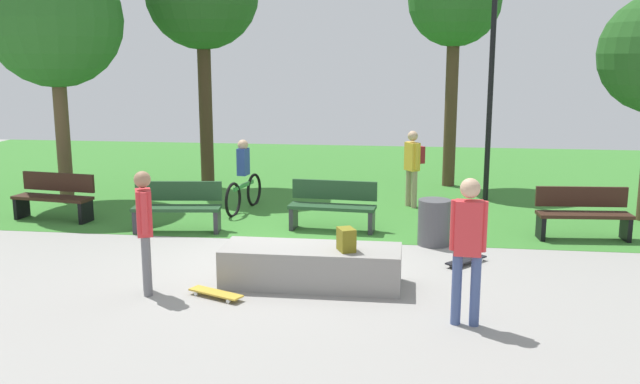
{
  "coord_description": "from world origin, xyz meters",
  "views": [
    {
      "loc": [
        1.98,
        -10.44,
        3.21
      ],
      "look_at": [
        0.63,
        -0.32,
        1.16
      ],
      "focal_mm": 38.58,
      "sensor_mm": 36.0,
      "label": 1
    }
  ],
  "objects_px": {
    "tree_broad_elm": "(455,3)",
    "park_bench_near_path": "(177,206)",
    "lamp_post": "(491,72)",
    "cyclist_on_bicycle": "(244,181)",
    "skater_performing_trick": "(144,223)",
    "trash_bin": "(434,222)",
    "park_bench_center_lawn": "(55,196)",
    "skateboard_spare": "(466,260)",
    "park_bench_near_lamppost": "(333,205)",
    "concrete_ledge": "(311,266)",
    "park_bench_far_right": "(583,212)",
    "backpack_on_ledge": "(346,240)",
    "skater_watching": "(468,240)",
    "pedestrian_with_backpack": "(413,162)",
    "skateboard_by_ledge": "(216,293)",
    "tree_slender_maple": "(54,21)"
  },
  "relations": [
    {
      "from": "tree_broad_elm",
      "to": "park_bench_near_path",
      "type": "bearing_deg",
      "value": -134.64
    },
    {
      "from": "lamp_post",
      "to": "cyclist_on_bicycle",
      "type": "relative_size",
      "value": 2.61
    },
    {
      "from": "skater_performing_trick",
      "to": "cyclist_on_bicycle",
      "type": "relative_size",
      "value": 0.94
    },
    {
      "from": "skater_performing_trick",
      "to": "trash_bin",
      "type": "xyz_separation_m",
      "value": [
        3.95,
        3.0,
        -0.6
      ]
    },
    {
      "from": "park_bench_center_lawn",
      "to": "trash_bin",
      "type": "xyz_separation_m",
      "value": [
        7.36,
        -0.87,
        -0.09
      ]
    },
    {
      "from": "park_bench_near_path",
      "to": "park_bench_center_lawn",
      "type": "bearing_deg",
      "value": 168.21
    },
    {
      "from": "skateboard_spare",
      "to": "trash_bin",
      "type": "bearing_deg",
      "value": 113.68
    },
    {
      "from": "skateboard_spare",
      "to": "park_bench_near_lamppost",
      "type": "relative_size",
      "value": 0.45
    },
    {
      "from": "concrete_ledge",
      "to": "park_bench_center_lawn",
      "type": "xyz_separation_m",
      "value": [
        -5.59,
        3.23,
        0.2
      ]
    },
    {
      "from": "skater_performing_trick",
      "to": "skateboard_spare",
      "type": "xyz_separation_m",
      "value": [
        4.42,
        1.92,
        -0.93
      ]
    },
    {
      "from": "park_bench_far_right",
      "to": "tree_broad_elm",
      "type": "bearing_deg",
      "value": 113.63
    },
    {
      "from": "backpack_on_ledge",
      "to": "skater_performing_trick",
      "type": "distance_m",
      "value": 2.74
    },
    {
      "from": "skater_performing_trick",
      "to": "skateboard_spare",
      "type": "height_order",
      "value": "skater_performing_trick"
    },
    {
      "from": "park_bench_far_right",
      "to": "skater_watching",
      "type": "bearing_deg",
      "value": -118.52
    },
    {
      "from": "skater_watching",
      "to": "park_bench_far_right",
      "type": "bearing_deg",
      "value": 61.48
    },
    {
      "from": "skateboard_spare",
      "to": "pedestrian_with_backpack",
      "type": "relative_size",
      "value": 0.45
    },
    {
      "from": "skater_watching",
      "to": "park_bench_near_path",
      "type": "relative_size",
      "value": 1.09
    },
    {
      "from": "park_bench_near_path",
      "to": "pedestrian_with_backpack",
      "type": "height_order",
      "value": "pedestrian_with_backpack"
    },
    {
      "from": "trash_bin",
      "to": "pedestrian_with_backpack",
      "type": "height_order",
      "value": "pedestrian_with_backpack"
    },
    {
      "from": "skater_performing_trick",
      "to": "skateboard_by_ledge",
      "type": "bearing_deg",
      "value": -3.14
    },
    {
      "from": "pedestrian_with_backpack",
      "to": "park_bench_far_right",
      "type": "bearing_deg",
      "value": -36.69
    },
    {
      "from": "skateboard_by_ledge",
      "to": "park_bench_far_right",
      "type": "height_order",
      "value": "park_bench_far_right"
    },
    {
      "from": "backpack_on_ledge",
      "to": "skater_performing_trick",
      "type": "xyz_separation_m",
      "value": [
        -2.67,
        -0.52,
        0.28
      ]
    },
    {
      "from": "park_bench_near_path",
      "to": "lamp_post",
      "type": "bearing_deg",
      "value": 31.19
    },
    {
      "from": "concrete_ledge",
      "to": "park_bench_near_lamppost",
      "type": "xyz_separation_m",
      "value": [
        -0.06,
        3.13,
        0.2
      ]
    },
    {
      "from": "tree_broad_elm",
      "to": "cyclist_on_bicycle",
      "type": "distance_m",
      "value": 6.69
    },
    {
      "from": "skater_performing_trick",
      "to": "park_bench_near_lamppost",
      "type": "height_order",
      "value": "skater_performing_trick"
    },
    {
      "from": "skateboard_by_ledge",
      "to": "park_bench_near_lamppost",
      "type": "relative_size",
      "value": 0.5
    },
    {
      "from": "backpack_on_ledge",
      "to": "park_bench_center_lawn",
      "type": "distance_m",
      "value": 6.95
    },
    {
      "from": "concrete_ledge",
      "to": "pedestrian_with_backpack",
      "type": "xyz_separation_m",
      "value": [
        1.4,
        5.33,
        0.7
      ]
    },
    {
      "from": "skateboard_spare",
      "to": "park_bench_near_lamppost",
      "type": "distance_m",
      "value": 2.99
    },
    {
      "from": "concrete_ledge",
      "to": "park_bench_near_lamppost",
      "type": "bearing_deg",
      "value": 91.02
    },
    {
      "from": "tree_slender_maple",
      "to": "trash_bin",
      "type": "distance_m",
      "value": 9.06
    },
    {
      "from": "tree_broad_elm",
      "to": "pedestrian_with_backpack",
      "type": "bearing_deg",
      "value": -109.07
    },
    {
      "from": "park_bench_near_lamppost",
      "to": "tree_broad_elm",
      "type": "bearing_deg",
      "value": 63.76
    },
    {
      "from": "park_bench_center_lawn",
      "to": "park_bench_far_right",
      "type": "relative_size",
      "value": 1.01
    },
    {
      "from": "skateboard_by_ledge",
      "to": "concrete_ledge",
      "type": "bearing_deg",
      "value": 30.11
    },
    {
      "from": "park_bench_near_lamppost",
      "to": "cyclist_on_bicycle",
      "type": "xyz_separation_m",
      "value": [
        -2.03,
        1.39,
        0.15
      ]
    },
    {
      "from": "skateboard_spare",
      "to": "lamp_post",
      "type": "xyz_separation_m",
      "value": [
        0.78,
        4.96,
        2.76
      ]
    },
    {
      "from": "backpack_on_ledge",
      "to": "park_bench_far_right",
      "type": "height_order",
      "value": "park_bench_far_right"
    },
    {
      "from": "skater_watching",
      "to": "park_bench_near_path",
      "type": "height_order",
      "value": "skater_watching"
    },
    {
      "from": "park_bench_near_lamppost",
      "to": "skater_watching",
      "type": "bearing_deg",
      "value": -64.13
    },
    {
      "from": "tree_slender_maple",
      "to": "backpack_on_ledge",
      "type": "bearing_deg",
      "value": -36.57
    },
    {
      "from": "tree_slender_maple",
      "to": "pedestrian_with_backpack",
      "type": "relative_size",
      "value": 3.28
    },
    {
      "from": "park_bench_center_lawn",
      "to": "cyclist_on_bicycle",
      "type": "bearing_deg",
      "value": 20.37
    },
    {
      "from": "skater_watching",
      "to": "skateboard_spare",
      "type": "height_order",
      "value": "skater_watching"
    },
    {
      "from": "lamp_post",
      "to": "cyclist_on_bicycle",
      "type": "distance_m",
      "value": 5.83
    },
    {
      "from": "skater_watching",
      "to": "park_bench_near_path",
      "type": "xyz_separation_m",
      "value": [
        -4.93,
        3.87,
        -0.58
      ]
    },
    {
      "from": "park_bench_near_path",
      "to": "cyclist_on_bicycle",
      "type": "bearing_deg",
      "value": 67.01
    },
    {
      "from": "skateboard_by_ledge",
      "to": "cyclist_on_bicycle",
      "type": "distance_m",
      "value": 5.33
    }
  ]
}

